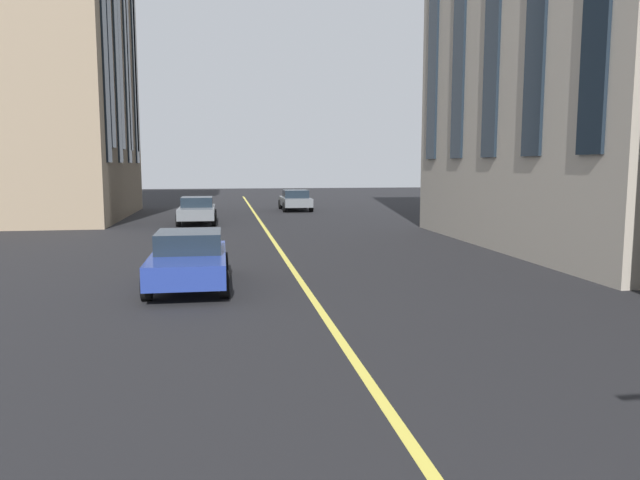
{
  "coord_description": "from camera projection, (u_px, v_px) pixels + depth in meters",
  "views": [
    {
      "loc": [
        1.5,
        1.98,
        3.03
      ],
      "look_at": [
        15.14,
        -0.22,
        1.3
      ],
      "focal_mm": 33.86,
      "sensor_mm": 36.0,
      "label": 1
    }
  ],
  "objects": [
    {
      "name": "building_left_near",
      "position": [
        35.0,
        14.0,
        33.03
      ],
      "size": [
        13.7,
        9.0,
        22.47
      ],
      "color": "gray",
      "rests_on": "ground_plane"
    },
    {
      "name": "car_grey_oncoming",
      "position": [
        295.0,
        200.0,
        40.25
      ],
      "size": [
        4.4,
        1.95,
        1.37
      ],
      "color": "slate",
      "rests_on": "ground_plane"
    },
    {
      "name": "car_blue_mid",
      "position": [
        189.0,
        259.0,
        15.05
      ],
      "size": [
        4.4,
        1.95,
        1.37
      ],
      "color": "navy",
      "rests_on": "ground_plane"
    },
    {
      "name": "lane_centre_line",
      "position": [
        288.0,
        262.0,
        18.81
      ],
      "size": [
        80.0,
        0.16,
        0.01
      ],
      "color": "#D8C64C",
      "rests_on": "ground_plane"
    },
    {
      "name": "car_grey_parked_a",
      "position": [
        197.0,
        210.0,
        31.26
      ],
      "size": [
        4.4,
        1.95,
        1.37
      ],
      "color": "slate",
      "rests_on": "ground_plane"
    }
  ]
}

